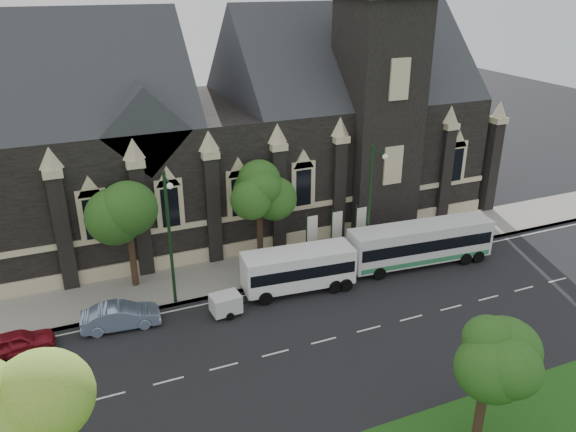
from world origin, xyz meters
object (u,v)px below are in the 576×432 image
tour_coach (421,243)px  shuttle_bus (299,268)px  banner_flag_right (359,224)px  tree_park_east (490,354)px  tree_walk_right (261,186)px  tree_walk_left (129,207)px  box_trailer (226,304)px  banner_flag_left (310,233)px  banner_flag_center (335,229)px  car_far_red (18,342)px  street_lamp_near (371,200)px  street_lamp_mid (170,233)px  sedan (121,316)px

tour_coach → shuttle_bus: (-9.53, 0.15, -0.06)m
banner_flag_right → tree_park_east: bearing=-102.6°
tree_walk_right → tree_park_east: bearing=-81.6°
tree_walk_left → banner_flag_right: (16.08, -1.70, -3.35)m
box_trailer → tree_park_east: bearing=-66.0°
banner_flag_left → banner_flag_center: bearing=0.0°
banner_flag_center → car_far_red: 21.78m
banner_flag_right → tour_coach: bearing=-45.5°
tree_walk_left → tour_coach: 20.35m
box_trailer → car_far_red: box_trailer is taller
banner_flag_left → shuttle_bus: size_ratio=0.53×
banner_flag_center → tour_coach: (5.23, -3.29, -0.68)m
tour_coach → shuttle_bus: size_ratio=1.43×
street_lamp_near → tree_walk_right: bearing=151.9°
tree_walk_left → shuttle_bus: 11.66m
banner_flag_right → car_far_red: (-23.45, -3.31, -1.72)m
street_lamp_near → street_lamp_mid: size_ratio=1.00×
tour_coach → box_trailer: tour_coach is taller
shuttle_bus → car_far_red: 17.19m
street_lamp_mid → car_far_red: (-9.17, -1.40, -4.45)m
banner_flag_left → sedan: banner_flag_left is taller
street_lamp_near → banner_flag_right: bearing=81.4°
banner_flag_left → street_lamp_near: bearing=-27.2°
street_lamp_near → tree_walk_left: bearing=167.1°
tree_walk_left → banner_flag_center: (14.08, -1.70, -3.35)m
tree_park_east → banner_flag_right: tree_park_east is taller
tree_walk_right → banner_flag_left: 4.92m
street_lamp_mid → box_trailer: bearing=-40.8°
street_lamp_mid → car_far_red: 10.29m
tree_park_east → tree_walk_left: 23.36m
sedan → tour_coach: bearing=-85.2°
street_lamp_mid → sedan: street_lamp_mid is taller
tour_coach → box_trailer: (-14.89, -0.89, -0.92)m
banner_flag_right → tour_coach: (3.23, -3.29, -0.68)m
street_lamp_near → banner_flag_right: (0.29, 1.91, -2.73)m
tree_walk_right → banner_flag_right: size_ratio=1.95×
street_lamp_mid → tour_coach: bearing=-4.5°
banner_flag_center → sedan: bearing=-169.2°
tree_walk_right → banner_flag_left: size_ratio=1.95×
tree_walk_right → street_lamp_near: (6.79, -3.62, -0.71)m
tour_coach → sedan: (-21.07, 0.26, -0.95)m
tree_walk_left → banner_flag_center: tree_walk_left is taller
street_lamp_near → tour_coach: size_ratio=0.83×
shuttle_bus → box_trailer: (-5.37, -1.03, -0.87)m
tree_walk_left → car_far_red: 10.26m
street_lamp_near → box_trailer: (-11.38, -2.27, -4.33)m
tree_walk_right → tree_walk_left: tree_walk_right is taller
tree_walk_right → tree_walk_left: bearing=-179.9°
shuttle_bus → sedan: shuttle_bus is taller
tree_walk_left → car_far_red: tree_walk_left is taller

